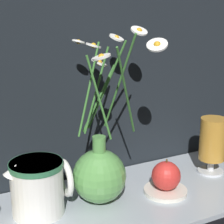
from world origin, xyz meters
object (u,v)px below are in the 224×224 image
Objects in this scene: vase_with_flowers at (100,171)px; orange_fruit at (166,176)px; ceramic_pitcher at (38,185)px; tea_glass at (213,141)px.

orange_fruit is (0.16, -0.04, -0.03)m from vase_with_flowers.
vase_with_flowers reaches higher than ceramic_pitcher.
tea_glass is (0.34, 0.00, 0.02)m from vase_with_flowers.
vase_with_flowers is at bearing -4.99° from ceramic_pitcher.
tea_glass is (0.48, -0.01, 0.02)m from ceramic_pitcher.
tea_glass is 0.19m from orange_fruit.
orange_fruit is at bearing -14.23° from vase_with_flowers.
ceramic_pitcher reaches higher than orange_fruit.
ceramic_pitcher is 1.79× the size of orange_fruit.
ceramic_pitcher is 0.31m from orange_fruit.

